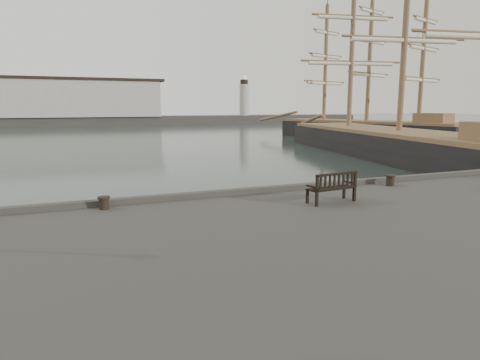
% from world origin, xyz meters
% --- Properties ---
extents(ground, '(400.00, 400.00, 0.00)m').
position_xyz_m(ground, '(0.00, 0.00, 0.00)').
color(ground, black).
rests_on(ground, ground).
extents(breakwater, '(140.00, 9.50, 12.20)m').
position_xyz_m(breakwater, '(-4.56, 92.00, 4.30)').
color(breakwater, '#383530').
rests_on(breakwater, ground).
extents(bench, '(1.61, 0.71, 0.90)m').
position_xyz_m(bench, '(0.79, -2.32, 1.85)').
color(bench, black).
rests_on(bench, quay).
extents(bollard_left, '(0.39, 0.39, 0.36)m').
position_xyz_m(bollard_left, '(-5.61, -0.59, 1.74)').
color(bollard_left, black).
rests_on(bollard_left, quay).
extents(bollard_right, '(0.49, 0.49, 0.39)m').
position_xyz_m(bollard_right, '(4.36, -0.81, 1.76)').
color(bollard_right, black).
rests_on(bollard_right, quay).
extents(tall_ship_main, '(13.45, 35.33, 25.98)m').
position_xyz_m(tall_ship_main, '(20.01, 15.82, 0.68)').
color(tall_ship_main, black).
rests_on(tall_ship_main, ground).
extents(tall_ship_far, '(13.10, 26.22, 22.08)m').
position_xyz_m(tall_ship_far, '(31.03, 33.81, 0.74)').
color(tall_ship_far, black).
rests_on(tall_ship_far, ground).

